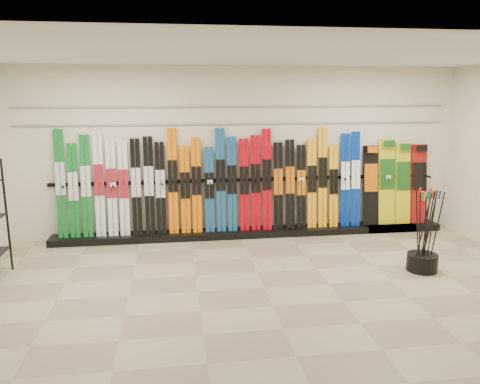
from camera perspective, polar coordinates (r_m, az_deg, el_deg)
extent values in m
plane|color=gray|center=(6.38, 3.00, -11.58)|extent=(8.00, 8.00, 0.00)
plane|color=beige|center=(8.37, -0.17, 4.89)|extent=(8.00, 0.00, 8.00)
plane|color=silver|center=(5.85, 3.34, 16.40)|extent=(8.00, 8.00, 0.00)
cube|color=black|center=(8.50, 1.55, -4.95)|extent=(8.00, 0.40, 0.12)
cube|color=#0F6C22|center=(8.42, -21.02, 0.90)|extent=(0.17, 0.23, 1.83)
cube|color=#0F6C22|center=(8.39, -19.63, 0.13)|extent=(0.17, 0.20, 1.59)
cube|color=#0F6C22|center=(8.34, -18.24, 0.67)|extent=(0.17, 0.22, 1.74)
cube|color=silver|center=(8.30, -16.79, 0.83)|extent=(0.17, 0.22, 1.77)
cube|color=silver|center=(8.28, -15.37, 0.50)|extent=(0.17, 0.21, 1.66)
cube|color=silver|center=(8.26, -13.99, 0.44)|extent=(0.17, 0.20, 1.63)
cube|color=black|center=(8.23, -12.53, 0.58)|extent=(0.17, 0.21, 1.66)
cube|color=black|center=(8.22, -11.03, 0.75)|extent=(0.17, 0.21, 1.69)
cube|color=black|center=(8.21, -9.67, 0.45)|extent=(0.17, 0.20, 1.60)
cube|color=#F26C00|center=(8.20, -8.20, 1.31)|extent=(0.17, 0.23, 1.83)
cube|color=#F26C00|center=(8.22, -6.69, 0.28)|extent=(0.17, 0.19, 1.52)
cube|color=#F26C00|center=(8.22, -5.32, 0.82)|extent=(0.17, 0.21, 1.67)
cube|color=navy|center=(8.24, -3.76, 0.28)|extent=(0.17, 0.19, 1.50)
cube|color=navy|center=(8.24, -2.37, 1.44)|extent=(0.17, 0.23, 1.82)
cube|color=navy|center=(8.27, -0.99, 0.96)|extent=(0.17, 0.21, 1.67)
cube|color=#C0000F|center=(8.30, 0.52, 0.88)|extent=(0.17, 0.20, 1.63)
cube|color=#C0000F|center=(8.33, 1.91, 1.11)|extent=(0.17, 0.21, 1.69)
cube|color=#C0000F|center=(8.36, 3.30, 1.52)|extent=(0.17, 0.22, 1.80)
cube|color=black|center=(8.41, 4.68, 0.73)|extent=(0.17, 0.20, 1.56)
cube|color=black|center=(8.46, 6.12, 0.93)|extent=(0.17, 0.20, 1.60)
cube|color=black|center=(8.52, 7.47, 0.64)|extent=(0.17, 0.19, 1.51)
cube|color=#F2A010|center=(8.57, 8.76, 1.05)|extent=(0.17, 0.20, 1.62)
cube|color=#F2A010|center=(8.62, 10.04, 1.76)|extent=(0.17, 0.23, 1.82)
cube|color=#F2A010|center=(8.70, 11.34, 0.77)|extent=(0.17, 0.19, 1.51)
cube|color=#022B9A|center=(8.77, 12.69, 1.41)|extent=(0.17, 0.21, 1.70)
cube|color=#022B9A|center=(8.84, 13.89, 1.53)|extent=(0.17, 0.21, 1.73)
cube|color=black|center=(9.00, 15.61, 0.77)|extent=(0.28, 0.23, 1.47)
cube|color=gold|center=(9.13, 17.45, 1.15)|extent=(0.32, 0.24, 1.57)
cube|color=gold|center=(9.27, 19.24, 0.97)|extent=(0.29, 0.23, 1.50)
cube|color=#990C0C|center=(9.43, 20.97, 0.94)|extent=(0.30, 0.23, 1.47)
cylinder|color=black|center=(7.39, 21.30, -7.98)|extent=(0.44, 0.44, 0.25)
cylinder|color=black|center=(7.26, 22.26, -4.40)|extent=(0.14, 0.09, 1.17)
cylinder|color=black|center=(7.09, 21.30, -4.69)|extent=(0.13, 0.14, 1.17)
cylinder|color=black|center=(7.29, 22.81, -4.37)|extent=(0.08, 0.15, 1.17)
cylinder|color=black|center=(7.17, 21.84, -4.56)|extent=(0.10, 0.08, 1.18)
cylinder|color=black|center=(7.31, 21.67, -4.22)|extent=(0.12, 0.07, 1.18)
cylinder|color=black|center=(7.29, 22.04, -4.30)|extent=(0.09, 0.15, 1.17)
cylinder|color=black|center=(7.20, 21.66, -4.48)|extent=(0.10, 0.03, 1.18)
cylinder|color=black|center=(7.13, 21.05, -4.59)|extent=(0.13, 0.07, 1.18)
cylinder|color=black|center=(7.38, 20.80, -4.01)|extent=(0.13, 0.07, 1.18)
cube|color=gray|center=(8.30, -0.15, 8.30)|extent=(7.60, 0.02, 0.03)
cube|color=gray|center=(8.28, -0.15, 10.37)|extent=(7.60, 0.02, 0.03)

